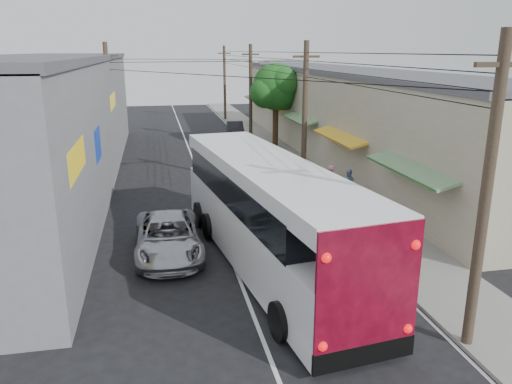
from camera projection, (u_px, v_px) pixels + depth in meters
ground at (258, 327)px, 14.04m from camera, size 120.00×120.00×0.00m
sidewalk at (292, 163)px, 34.12m from camera, size 3.00×80.00×0.12m
building_right at (345, 113)px, 36.02m from camera, size 7.09×40.00×6.25m
building_left at (48, 121)px, 28.37m from camera, size 7.20×36.00×7.25m
utility_poles at (242, 104)px, 32.66m from camera, size 11.80×45.28×8.00m
street_tree at (277, 88)px, 38.60m from camera, size 4.40×4.00×6.60m
coach_bus at (267, 212)px, 17.62m from camera, size 4.50×13.54×3.83m
jeepney at (168, 236)px, 18.84m from camera, size 2.45×5.29×1.47m
parked_suv at (278, 179)px, 26.79m from camera, size 3.06×5.94×1.65m
parked_car_mid at (261, 152)px, 34.61m from camera, size 1.86×4.22×1.41m
parked_car_far at (235, 129)px, 45.21m from camera, size 1.71×4.05×1.30m
pedestrian_near at (330, 182)px, 25.46m from camera, size 0.76×0.62×1.79m
pedestrian_far at (348, 185)px, 25.13m from camera, size 0.85×0.67×1.68m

